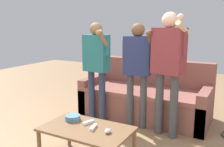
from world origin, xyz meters
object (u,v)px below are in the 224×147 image
(player_center, at_px, (137,64))
(game_remote_wand_far, at_px, (93,127))
(game_remote_nunchuk, at_px, (108,131))
(couch, at_px, (146,98))
(coffee_table, at_px, (87,132))
(player_right, at_px, (168,60))
(game_remote_wand_near, at_px, (88,122))
(player_left, at_px, (96,61))
(snack_bowl, at_px, (73,118))

(player_center, height_order, game_remote_wand_far, player_center)
(game_remote_nunchuk, bearing_deg, couch, 98.33)
(coffee_table, xyz_separation_m, player_center, (0.07, 1.19, 0.58))
(couch, bearing_deg, player_right, -48.81)
(game_remote_nunchuk, bearing_deg, game_remote_wand_far, 173.45)
(player_right, distance_m, game_remote_wand_near, 1.31)
(game_remote_wand_far, bearing_deg, game_remote_wand_near, 144.99)
(game_remote_nunchuk, bearing_deg, player_left, 126.55)
(player_center, distance_m, game_remote_wand_far, 1.28)
(snack_bowl, distance_m, game_remote_nunchuk, 0.53)
(game_remote_nunchuk, distance_m, game_remote_wand_far, 0.19)
(player_left, xyz_separation_m, player_center, (0.64, 0.07, -0.01))
(couch, relative_size, snack_bowl, 11.91)
(player_left, distance_m, player_right, 1.10)
(game_remote_wand_near, height_order, game_remote_wand_far, same)
(player_right, bearing_deg, game_remote_wand_near, -119.41)
(snack_bowl, relative_size, game_remote_wand_near, 1.13)
(player_left, height_order, game_remote_wand_near, player_left)
(player_right, relative_size, game_remote_wand_far, 10.76)
(couch, distance_m, coffee_table, 1.71)
(player_left, height_order, player_right, player_right)
(snack_bowl, height_order, player_left, player_left)
(couch, relative_size, player_right, 1.23)
(couch, xyz_separation_m, player_right, (0.52, -0.59, 0.73))
(snack_bowl, xyz_separation_m, game_remote_wand_far, (0.33, -0.09, -0.01))
(game_remote_wand_far, bearing_deg, game_remote_nunchuk, -6.55)
(player_right, bearing_deg, player_center, 171.26)
(game_remote_wand_near, bearing_deg, game_remote_nunchuk, -19.20)
(couch, height_order, game_remote_wand_near, couch)
(game_remote_nunchuk, height_order, game_remote_wand_near, game_remote_nunchuk)
(couch, relative_size, game_remote_wand_far, 13.22)
(coffee_table, distance_m, player_left, 1.39)
(coffee_table, bearing_deg, game_remote_wand_far, 11.53)
(player_right, height_order, game_remote_wand_near, player_right)
(couch, distance_m, player_center, 0.83)
(couch, distance_m, game_remote_wand_far, 1.70)
(coffee_table, distance_m, snack_bowl, 0.29)
(player_left, relative_size, player_center, 1.01)
(snack_bowl, bearing_deg, couch, 80.50)
(couch, height_order, snack_bowl, couch)
(snack_bowl, bearing_deg, player_left, 107.33)
(snack_bowl, relative_size, game_remote_nunchuk, 1.93)
(coffee_table, distance_m, game_remote_wand_far, 0.10)
(snack_bowl, relative_size, player_center, 0.11)
(snack_bowl, bearing_deg, game_remote_wand_near, -1.59)
(snack_bowl, height_order, player_right, player_right)
(snack_bowl, bearing_deg, game_remote_wand_far, -15.33)
(game_remote_nunchuk, xyz_separation_m, game_remote_wand_far, (-0.18, 0.02, -0.01))
(coffee_table, height_order, player_right, player_right)
(game_remote_nunchuk, bearing_deg, coffee_table, 178.79)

